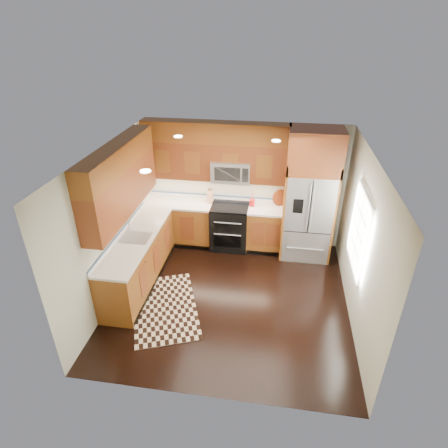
% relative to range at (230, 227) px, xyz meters
% --- Properties ---
extents(ground, '(4.00, 4.00, 0.00)m').
position_rel_range_xyz_m(ground, '(0.25, -1.67, -0.47)').
color(ground, black).
rests_on(ground, ground).
extents(wall_back, '(4.00, 0.02, 2.60)m').
position_rel_range_xyz_m(wall_back, '(0.25, 0.33, 0.83)').
color(wall_back, beige).
rests_on(wall_back, ground).
extents(wall_left, '(0.02, 4.00, 2.60)m').
position_rel_range_xyz_m(wall_left, '(-1.75, -1.67, 0.83)').
color(wall_left, beige).
rests_on(wall_left, ground).
extents(wall_right, '(0.02, 4.00, 2.60)m').
position_rel_range_xyz_m(wall_right, '(2.25, -1.67, 0.83)').
color(wall_right, beige).
rests_on(wall_right, ground).
extents(window, '(0.04, 1.10, 1.30)m').
position_rel_range_xyz_m(window, '(2.23, -1.47, 0.93)').
color(window, white).
rests_on(window, ground).
extents(base_cabinets, '(2.85, 3.00, 0.90)m').
position_rel_range_xyz_m(base_cabinets, '(-0.98, -0.77, -0.02)').
color(base_cabinets, brown).
rests_on(base_cabinets, ground).
extents(countertop, '(2.86, 3.01, 0.04)m').
position_rel_range_xyz_m(countertop, '(-0.84, -0.65, 0.45)').
color(countertop, silver).
rests_on(countertop, base_cabinets).
extents(upper_cabinets, '(2.85, 3.00, 1.15)m').
position_rel_range_xyz_m(upper_cabinets, '(-0.90, -0.58, 1.56)').
color(upper_cabinets, brown).
rests_on(upper_cabinets, ground).
extents(range, '(0.76, 0.67, 0.95)m').
position_rel_range_xyz_m(range, '(0.00, 0.00, 0.00)').
color(range, black).
rests_on(range, ground).
extents(microwave, '(0.76, 0.40, 0.42)m').
position_rel_range_xyz_m(microwave, '(-0.00, 0.13, 1.19)').
color(microwave, '#B2B2B7').
rests_on(microwave, ground).
extents(refrigerator, '(0.98, 0.75, 2.60)m').
position_rel_range_xyz_m(refrigerator, '(1.55, -0.04, 0.83)').
color(refrigerator, '#B2B2B7').
rests_on(refrigerator, ground).
extents(sink_faucet, '(0.54, 0.44, 0.37)m').
position_rel_range_xyz_m(sink_faucet, '(-1.48, -1.44, 0.52)').
color(sink_faucet, '#B2B2B7').
rests_on(sink_faucet, countertop).
extents(rug, '(1.56, 1.96, 0.01)m').
position_rel_range_xyz_m(rug, '(-0.80, -2.11, -0.46)').
color(rug, black).
rests_on(rug, ground).
extents(knife_block, '(0.13, 0.17, 0.31)m').
position_rel_range_xyz_m(knife_block, '(-0.44, 0.17, 0.60)').
color(knife_block, '#B57858').
rests_on(knife_block, countertop).
extents(utensil_crock, '(0.14, 0.14, 0.31)m').
position_rel_range_xyz_m(utensil_crock, '(0.44, 0.09, 0.58)').
color(utensil_crock, '#B61616').
rests_on(utensil_crock, countertop).
extents(cutting_board, '(0.45, 0.45, 0.02)m').
position_rel_range_xyz_m(cutting_board, '(1.00, 0.23, 0.48)').
color(cutting_board, brown).
rests_on(cutting_board, countertop).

